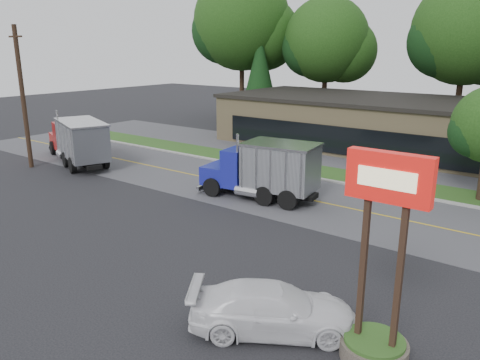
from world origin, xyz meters
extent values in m
plane|color=#2E2E32|center=(0.00, 0.00, 0.00)|extent=(140.00, 140.00, 0.00)
cube|color=slate|center=(0.00, 9.00, 0.00)|extent=(60.00, 8.00, 0.02)
cube|color=gold|center=(0.00, 9.00, 0.00)|extent=(60.00, 0.12, 0.01)
cube|color=#9E9E99|center=(0.00, 13.20, 0.00)|extent=(60.00, 0.30, 0.12)
cube|color=#284F1B|center=(0.00, 15.00, 0.00)|extent=(60.00, 3.40, 0.03)
cube|color=slate|center=(0.00, 20.00, 0.00)|extent=(60.00, 7.00, 0.02)
cube|color=tan|center=(2.00, 26.00, 2.00)|extent=(32.00, 12.00, 4.00)
cylinder|color=#382619|center=(-18.00, 3.50, 5.00)|extent=(0.32, 0.32, 10.00)
cube|color=#382619|center=(-18.00, 3.50, 9.20)|extent=(1.60, 0.12, 0.12)
cylinder|color=#6B6054|center=(10.50, -2.50, 0.25)|extent=(1.90, 1.90, 0.50)
cylinder|color=#284F1B|center=(10.50, -2.50, 0.55)|extent=(1.70, 1.70, 0.10)
cube|color=#332116|center=(10.00, -2.50, 2.60)|extent=(0.16, 0.16, 5.00)
cube|color=#332116|center=(11.00, -2.50, 2.60)|extent=(0.16, 0.16, 5.00)
cube|color=red|center=(10.50, -2.50, 5.30)|extent=(2.20, 0.35, 1.30)
cube|color=beige|center=(10.50, -2.69, 5.30)|extent=(1.50, 0.04, 0.50)
cube|color=beige|center=(10.50, -2.31, 5.30)|extent=(1.50, 0.04, 0.50)
cylinder|color=#382619|center=(-20.00, 32.00, 3.07)|extent=(0.56, 0.56, 6.14)
sphere|color=#1A3D10|center=(-20.00, 32.00, 11.40)|extent=(11.23, 11.23, 11.23)
sphere|color=#1A3D10|center=(-17.90, 33.40, 10.00)|extent=(8.42, 8.42, 8.42)
sphere|color=black|center=(-21.75, 30.95, 10.35)|extent=(7.72, 7.72, 7.72)
cylinder|color=#382619|center=(-10.00, 34.00, 2.50)|extent=(0.56, 0.56, 5.00)
sphere|color=#1A3D10|center=(-10.00, 34.00, 9.28)|extent=(9.14, 9.14, 9.14)
sphere|color=#1A3D10|center=(-8.29, 35.14, 8.14)|extent=(6.85, 6.85, 6.85)
sphere|color=black|center=(-11.43, 33.14, 8.42)|extent=(6.28, 6.28, 6.28)
cylinder|color=#382619|center=(4.00, 34.00, 2.68)|extent=(0.56, 0.56, 5.36)
sphere|color=#1A3D10|center=(4.00, 34.00, 9.96)|extent=(9.80, 9.80, 9.80)
sphere|color=black|center=(2.47, 33.08, 9.04)|extent=(6.74, 6.74, 6.74)
cylinder|color=#382619|center=(-16.00, 30.00, 0.50)|extent=(0.44, 0.44, 1.00)
cone|color=black|center=(-16.00, 30.00, 5.61)|extent=(4.48, 4.48, 9.17)
sphere|color=black|center=(9.33, 14.60, 3.96)|extent=(2.95, 2.95, 2.95)
cube|color=black|center=(-16.46, 6.50, 0.57)|extent=(9.02, 4.30, 0.28)
cube|color=#A40D0B|center=(-20.22, 7.96, 1.12)|extent=(2.90, 2.95, 1.10)
cube|color=#A40D0B|center=(-18.53, 7.30, 1.72)|extent=(2.38, 2.82, 2.20)
cube|color=black|center=(-19.19, 7.56, 2.12)|extent=(0.82, 1.98, 0.90)
cube|color=silver|center=(-14.95, 5.91, 2.02)|extent=(6.08, 4.34, 2.50)
cube|color=silver|center=(-14.95, 5.91, 3.32)|extent=(6.28, 4.54, 0.12)
cylinder|color=black|center=(-19.62, 8.96, 0.57)|extent=(1.15, 0.72, 1.10)
cylinder|color=black|center=(-20.45, 6.82, 0.57)|extent=(1.15, 0.72, 1.10)
cylinder|color=black|center=(-14.16, 6.84, 0.57)|extent=(1.15, 0.72, 1.10)
cylinder|color=black|center=(-14.99, 4.70, 0.57)|extent=(1.15, 0.72, 1.10)
cube|color=black|center=(-0.27, 7.64, 0.57)|extent=(6.63, 1.85, 0.28)
cube|color=#1C219E|center=(-3.10, 7.27, 1.12)|extent=(1.85, 2.48, 1.10)
cube|color=#1C219E|center=(-1.83, 7.43, 1.72)|extent=(1.44, 2.53, 2.20)
cube|color=black|center=(-2.32, 7.37, 2.12)|extent=(0.33, 2.09, 0.90)
cube|color=silver|center=(0.85, 7.79, 2.02)|extent=(4.21, 2.99, 2.50)
cube|color=silver|center=(0.85, 7.79, 3.32)|extent=(4.38, 3.16, 0.12)
cylinder|color=black|center=(-3.11, 8.43, 0.57)|extent=(1.14, 0.49, 1.10)
cylinder|color=black|center=(-2.81, 6.15, 0.57)|extent=(1.14, 0.49, 1.10)
cylinder|color=black|center=(0.99, 8.96, 0.57)|extent=(1.14, 0.49, 1.10)
cylinder|color=black|center=(1.29, 6.68, 0.57)|extent=(1.14, 0.49, 1.10)
imported|color=white|center=(7.50, -3.11, 0.75)|extent=(5.46, 4.57, 1.50)
camera|label=1|loc=(14.34, -13.86, 8.46)|focal=35.00mm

